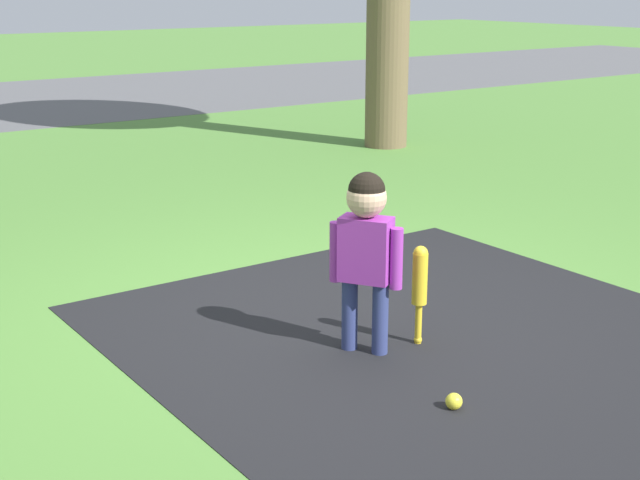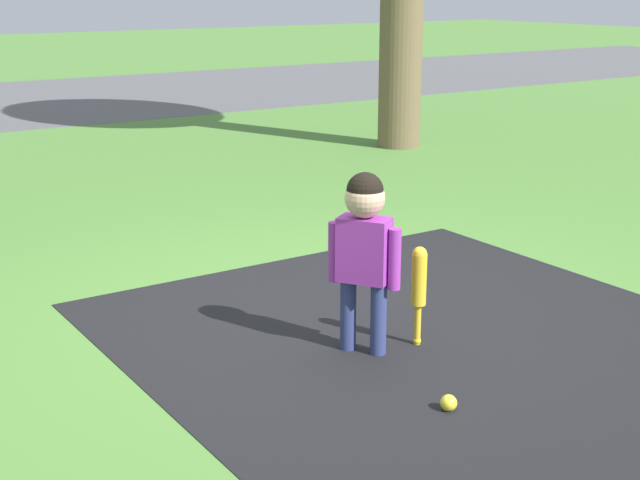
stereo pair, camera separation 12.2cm
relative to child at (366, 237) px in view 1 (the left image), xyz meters
name	(u,v)px [view 1 (the left image)]	position (x,y,z in m)	size (l,w,h in m)	color
ground_plane	(316,314)	(0.10, 0.58, -0.62)	(60.00, 60.00, 0.00)	#518438
child	(366,237)	(0.00, 0.00, 0.00)	(0.26, 0.34, 0.95)	navy
baseball_bat	(420,281)	(0.29, -0.08, -0.27)	(0.08, 0.08, 0.54)	yellow
sports_ball	(454,401)	(-0.07, -0.75, -0.58)	(0.08, 0.08, 0.08)	yellow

